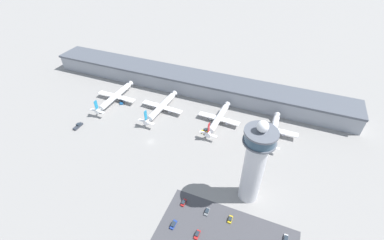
{
  "coord_description": "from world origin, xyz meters",
  "views": [
    {
      "loc": [
        71.78,
        -103.69,
        116.77
      ],
      "look_at": [
        21.8,
        19.41,
        10.72
      ],
      "focal_mm": 24.0,
      "sensor_mm": 36.0,
      "label": 1
    }
  ],
  "objects_px": {
    "car_blue_compact": "(197,235)",
    "car_maroon_suv": "(286,239)",
    "airplane_gate_alpha": "(115,96)",
    "car_white_wagon": "(173,225)",
    "car_grey_coupe": "(184,203)",
    "car_red_hatchback": "(230,219)",
    "service_truck_fuel": "(121,102)",
    "car_yellow_taxi": "(207,212)",
    "airplane_gate_bravo": "(161,107)",
    "airplane_gate_delta": "(274,130)",
    "control_tower": "(255,163)",
    "service_truck_baggage": "(78,126)",
    "airplane_gate_charlie": "(219,118)",
    "service_truck_catering": "(207,131)"
  },
  "relations": [
    {
      "from": "car_blue_compact",
      "to": "car_maroon_suv",
      "type": "bearing_deg",
      "value": 19.2
    },
    {
      "from": "airplane_gate_alpha",
      "to": "car_white_wagon",
      "type": "height_order",
      "value": "airplane_gate_alpha"
    },
    {
      "from": "car_grey_coupe",
      "to": "car_red_hatchback",
      "type": "distance_m",
      "value": 24.9
    },
    {
      "from": "service_truck_fuel",
      "to": "airplane_gate_alpha",
      "type": "bearing_deg",
      "value": 177.78
    },
    {
      "from": "car_white_wagon",
      "to": "car_red_hatchback",
      "type": "relative_size",
      "value": 1.18
    },
    {
      "from": "car_yellow_taxi",
      "to": "airplane_gate_bravo",
      "type": "bearing_deg",
      "value": 131.82
    },
    {
      "from": "car_grey_coupe",
      "to": "car_red_hatchback",
      "type": "height_order",
      "value": "car_grey_coupe"
    },
    {
      "from": "service_truck_fuel",
      "to": "car_white_wagon",
      "type": "height_order",
      "value": "service_truck_fuel"
    },
    {
      "from": "airplane_gate_delta",
      "to": "service_truck_fuel",
      "type": "xyz_separation_m",
      "value": [
        -117.5,
        -6.02,
        -3.64
      ]
    },
    {
      "from": "control_tower",
      "to": "airplane_gate_bravo",
      "type": "bearing_deg",
      "value": 147.09
    },
    {
      "from": "airplane_gate_bravo",
      "to": "airplane_gate_delta",
      "type": "distance_m",
      "value": 82.4
    },
    {
      "from": "car_grey_coupe",
      "to": "airplane_gate_delta",
      "type": "bearing_deg",
      "value": 64.0
    },
    {
      "from": "control_tower",
      "to": "airplane_gate_delta",
      "type": "bearing_deg",
      "value": 84.45
    },
    {
      "from": "airplane_gate_bravo",
      "to": "car_white_wagon",
      "type": "distance_m",
      "value": 93.33
    },
    {
      "from": "service_truck_baggage",
      "to": "car_white_wagon",
      "type": "xyz_separation_m",
      "value": [
        93.77,
        -41.25,
        -0.25
      ]
    },
    {
      "from": "control_tower",
      "to": "car_maroon_suv",
      "type": "bearing_deg",
      "value": -38.44
    },
    {
      "from": "service_truck_fuel",
      "to": "service_truck_baggage",
      "type": "xyz_separation_m",
      "value": [
        -10.86,
        -37.17,
        0.0
      ]
    },
    {
      "from": "car_blue_compact",
      "to": "car_red_hatchback",
      "type": "relative_size",
      "value": 1.14
    },
    {
      "from": "airplane_gate_charlie",
      "to": "service_truck_catering",
      "type": "height_order",
      "value": "airplane_gate_charlie"
    },
    {
      "from": "service_truck_baggage",
      "to": "car_red_hatchback",
      "type": "bearing_deg",
      "value": -13.45
    },
    {
      "from": "airplane_gate_bravo",
      "to": "service_truck_baggage",
      "type": "relative_size",
      "value": 5.57
    },
    {
      "from": "airplane_gate_alpha",
      "to": "airplane_gate_charlie",
      "type": "xyz_separation_m",
      "value": [
        84.34,
        4.16,
        -0.38
      ]
    },
    {
      "from": "car_grey_coupe",
      "to": "car_yellow_taxi",
      "type": "distance_m",
      "value": 12.98
    },
    {
      "from": "control_tower",
      "to": "airplane_gate_alpha",
      "type": "distance_m",
      "value": 128.55
    },
    {
      "from": "airplane_gate_bravo",
      "to": "car_grey_coupe",
      "type": "xyz_separation_m",
      "value": [
        47.41,
        -67.23,
        -3.53
      ]
    },
    {
      "from": "airplane_gate_charlie",
      "to": "car_maroon_suv",
      "type": "distance_m",
      "value": 88.5
    },
    {
      "from": "airplane_gate_alpha",
      "to": "airplane_gate_bravo",
      "type": "distance_m",
      "value": 40.26
    },
    {
      "from": "car_blue_compact",
      "to": "car_white_wagon",
      "type": "distance_m",
      "value": 12.41
    },
    {
      "from": "airplane_gate_charlie",
      "to": "car_yellow_taxi",
      "type": "xyz_separation_m",
      "value": [
        16.28,
        -70.12,
        -3.6
      ]
    },
    {
      "from": "airplane_gate_alpha",
      "to": "car_white_wagon",
      "type": "distance_m",
      "value": 118.01
    },
    {
      "from": "car_maroon_suv",
      "to": "car_red_hatchback",
      "type": "distance_m",
      "value": 26.31
    },
    {
      "from": "airplane_gate_bravo",
      "to": "airplane_gate_charlie",
      "type": "height_order",
      "value": "airplane_gate_bravo"
    },
    {
      "from": "airplane_gate_alpha",
      "to": "airplane_gate_bravo",
      "type": "relative_size",
      "value": 1.05
    },
    {
      "from": "car_maroon_suv",
      "to": "car_white_wagon",
      "type": "bearing_deg",
      "value": -165.52
    },
    {
      "from": "car_grey_coupe",
      "to": "airplane_gate_alpha",
      "type": "bearing_deg",
      "value": 143.14
    },
    {
      "from": "airplane_gate_alpha",
      "to": "car_blue_compact",
      "type": "bearing_deg",
      "value": -38.18
    },
    {
      "from": "car_red_hatchback",
      "to": "airplane_gate_delta",
      "type": "bearing_deg",
      "value": 82.06
    },
    {
      "from": "airplane_gate_delta",
      "to": "service_truck_baggage",
      "type": "relative_size",
      "value": 4.75
    },
    {
      "from": "car_yellow_taxi",
      "to": "car_maroon_suv",
      "type": "height_order",
      "value": "car_maroon_suv"
    },
    {
      "from": "car_maroon_suv",
      "to": "car_blue_compact",
      "type": "bearing_deg",
      "value": -160.8
    },
    {
      "from": "control_tower",
      "to": "car_blue_compact",
      "type": "bearing_deg",
      "value": -118.98
    },
    {
      "from": "airplane_gate_alpha",
      "to": "service_truck_baggage",
      "type": "bearing_deg",
      "value": -98.89
    },
    {
      "from": "car_grey_coupe",
      "to": "car_white_wagon",
      "type": "distance_m",
      "value": 12.92
    },
    {
      "from": "car_blue_compact",
      "to": "car_yellow_taxi",
      "type": "bearing_deg",
      "value": 88.73
    },
    {
      "from": "airplane_gate_alpha",
      "to": "car_grey_coupe",
      "type": "height_order",
      "value": "airplane_gate_alpha"
    },
    {
      "from": "car_grey_coupe",
      "to": "service_truck_baggage",
      "type": "bearing_deg",
      "value": 163.14
    },
    {
      "from": "service_truck_baggage",
      "to": "airplane_gate_alpha",
      "type": "bearing_deg",
      "value": 81.11
    },
    {
      "from": "service_truck_fuel",
      "to": "car_maroon_suv",
      "type": "xyz_separation_m",
      "value": [
        133.84,
        -65.27,
        -0.27
      ]
    },
    {
      "from": "service_truck_catering",
      "to": "car_grey_coupe",
      "type": "xyz_separation_m",
      "value": [
        7.92,
        -57.8,
        -0.25
      ]
    },
    {
      "from": "airplane_gate_delta",
      "to": "service_truck_baggage",
      "type": "distance_m",
      "value": 135.48
    }
  ]
}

